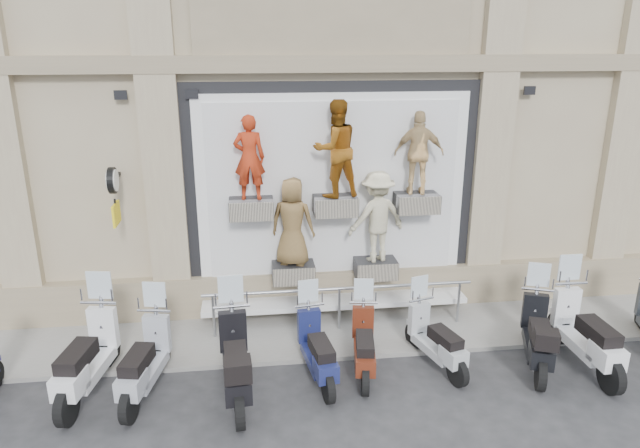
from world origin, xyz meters
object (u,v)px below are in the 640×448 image
at_px(scooter_b, 85,343).
at_px(scooter_d, 235,346).
at_px(scooter_i, 588,319).
at_px(scooter_h, 539,322).
at_px(scooter_g, 437,328).
at_px(scooter_e, 317,337).
at_px(scooter_c, 144,347).
at_px(clock_sign_bracket, 114,189).
at_px(guard_rail, 339,310).
at_px(scooter_f, 364,333).

distance_m(scooter_b, scooter_d, 2.29).
xyz_separation_m(scooter_b, scooter_i, (8.01, -0.25, 0.00)).
xyz_separation_m(scooter_h, scooter_i, (0.77, -0.12, 0.07)).
bearing_deg(scooter_g, scooter_e, 167.41).
bearing_deg(scooter_c, scooter_i, 9.94).
xyz_separation_m(clock_sign_bracket, scooter_c, (0.64, -2.00, -2.00)).
distance_m(clock_sign_bracket, scooter_d, 3.59).
height_order(guard_rail, scooter_e, scooter_e).
xyz_separation_m(clock_sign_bracket, scooter_d, (2.02, -2.25, -1.94)).
distance_m(scooter_c, scooter_i, 7.13).
bearing_deg(scooter_g, scooter_h, -22.53).
xyz_separation_m(scooter_d, scooter_f, (2.07, 0.42, -0.15)).
bearing_deg(scooter_d, scooter_e, 10.35).
bearing_deg(scooter_b, scooter_d, 0.03).
bearing_deg(clock_sign_bracket, guard_rail, -6.84).
bearing_deg(scooter_b, scooter_i, 7.81).
xyz_separation_m(clock_sign_bracket, scooter_b, (-0.23, -1.87, -1.93)).
height_order(scooter_c, scooter_e, scooter_c).
relative_size(clock_sign_bracket, scooter_i, 0.48).
height_order(scooter_f, scooter_g, scooter_f).
distance_m(scooter_d, scooter_i, 5.75).
xyz_separation_m(clock_sign_bracket, scooter_f, (4.10, -1.83, -2.09)).
xyz_separation_m(scooter_d, scooter_i, (5.75, 0.13, 0.01)).
bearing_deg(scooter_d, scooter_i, -2.59).
bearing_deg(scooter_c, guard_rail, 36.01).
xyz_separation_m(guard_rail, scooter_c, (-3.26, -1.53, 0.33)).
height_order(clock_sign_bracket, scooter_h, clock_sign_bracket).
bearing_deg(clock_sign_bracket, scooter_f, -24.04).
distance_m(scooter_b, scooter_f, 4.33).
relative_size(scooter_g, scooter_h, 0.88).
distance_m(scooter_g, scooter_h, 1.70).
bearing_deg(scooter_c, scooter_h, 10.90).
bearing_deg(scooter_h, clock_sign_bracket, -175.05).
distance_m(scooter_c, scooter_f, 3.46).
height_order(scooter_b, scooter_d, scooter_b).
bearing_deg(scooter_d, clock_sign_bracket, 128.10).
xyz_separation_m(guard_rail, scooter_g, (1.42, -1.33, 0.24)).
relative_size(clock_sign_bracket, scooter_e, 0.56).
bearing_deg(scooter_d, scooter_f, 7.52).
bearing_deg(clock_sign_bracket, scooter_c, -72.14).
xyz_separation_m(scooter_f, scooter_i, (3.68, -0.29, 0.16)).
bearing_deg(scooter_e, scooter_h, -8.72).
distance_m(scooter_c, scooter_e, 2.67).
height_order(scooter_c, scooter_g, scooter_c).
bearing_deg(scooter_e, clock_sign_bracket, 142.37).
bearing_deg(scooter_d, scooter_c, 165.79).
distance_m(scooter_e, scooter_h, 3.69).
relative_size(scooter_b, scooter_c, 1.09).
distance_m(clock_sign_bracket, scooter_i, 8.29).
xyz_separation_m(guard_rail, clock_sign_bracket, (-3.90, 0.47, 2.34)).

